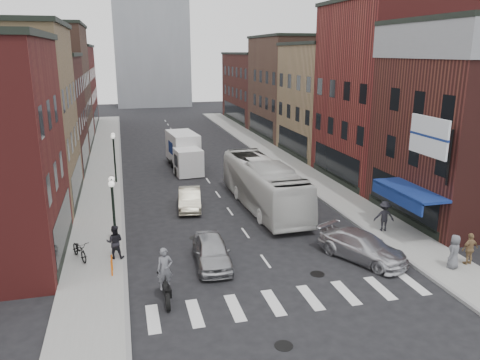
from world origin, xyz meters
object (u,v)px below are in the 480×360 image
(sedan_left_near, at_px, (212,251))
(motorcycle_rider, at_px, (165,277))
(bike_rack, at_px, (112,265))
(ped_right_a, at_px, (384,216))
(box_truck, at_px, (184,152))
(ped_left_solo, at_px, (115,242))
(streetlamp_near, at_px, (113,201))
(curb_car, at_px, (362,247))
(parked_bicycle, at_px, (80,250))
(transit_bus, at_px, (264,185))
(ped_right_b, at_px, (470,249))
(sedan_left_far, at_px, (190,199))
(streetlamp_far, at_px, (114,149))
(ped_right_c, at_px, (454,251))
(billboard_sign, at_px, (430,138))

(sedan_left_near, bearing_deg, motorcycle_rider, -127.40)
(bike_rack, relative_size, ped_right_a, 0.44)
(box_truck, xyz_separation_m, ped_left_solo, (-6.11, -18.41, -0.56))
(streetlamp_near, height_order, curb_car, streetlamp_near)
(curb_car, bearing_deg, parked_bicycle, 140.03)
(transit_bus, height_order, sedan_left_near, transit_bus)
(box_truck, bearing_deg, ped_right_a, -69.03)
(sedan_left_near, distance_m, ped_right_b, 12.80)
(transit_bus, height_order, ped_right_a, transit_bus)
(streetlamp_near, relative_size, sedan_left_near, 0.97)
(streetlamp_near, xyz_separation_m, sedan_left_far, (4.88, 6.27, -2.22))
(sedan_left_far, height_order, ped_right_b, ped_right_b)
(streetlamp_far, height_order, sedan_left_far, streetlamp_far)
(bike_rack, height_order, parked_bicycle, parked_bicycle)
(curb_car, relative_size, ped_right_a, 2.70)
(bike_rack, bearing_deg, ped_right_b, -11.23)
(sedan_left_near, height_order, ped_right_c, ped_right_c)
(ped_right_a, xyz_separation_m, ped_right_c, (0.66, -5.27, -0.05))
(streetlamp_far, height_order, bike_rack, streetlamp_far)
(sedan_left_far, relative_size, parked_bicycle, 2.21)
(sedan_left_far, bearing_deg, parked_bicycle, -126.17)
(box_truck, distance_m, sedan_left_near, 20.19)
(bike_rack, height_order, box_truck, box_truck)
(bike_rack, distance_m, sedan_left_far, 10.31)
(streetlamp_far, bearing_deg, bike_rack, -90.69)
(billboard_sign, bearing_deg, ped_right_b, -68.80)
(bike_rack, relative_size, curb_car, 0.16)
(streetlamp_far, distance_m, bike_rack, 16.87)
(streetlamp_near, bearing_deg, ped_right_a, -3.71)
(sedan_left_near, bearing_deg, billboard_sign, -0.68)
(motorcycle_rider, bearing_deg, box_truck, 74.97)
(bike_rack, relative_size, motorcycle_rider, 0.32)
(bike_rack, relative_size, parked_bicycle, 0.42)
(motorcycle_rider, bearing_deg, curb_car, 4.38)
(bike_rack, relative_size, ped_right_c, 0.47)
(box_truck, height_order, curb_car, box_truck)
(billboard_sign, height_order, streetlamp_near, billboard_sign)
(sedan_left_near, height_order, curb_car, sedan_left_near)
(bike_rack, xyz_separation_m, parked_bicycle, (-1.60, 2.04, 0.10))
(billboard_sign, relative_size, ped_left_solo, 2.10)
(streetlamp_near, height_order, transit_bus, streetlamp_near)
(streetlamp_near, distance_m, sedan_left_far, 8.25)
(ped_right_b, bearing_deg, motorcycle_rider, -7.35)
(bike_rack, distance_m, parked_bicycle, 2.59)
(bike_rack, distance_m, motorcycle_rider, 3.82)
(billboard_sign, relative_size, box_truck, 0.49)
(streetlamp_near, bearing_deg, ped_right_b, -19.78)
(transit_bus, xyz_separation_m, sedan_left_far, (-4.96, 0.95, -0.93))
(ped_right_a, height_order, ped_right_b, ped_right_a)
(ped_left_solo, bearing_deg, motorcycle_rider, 124.11)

